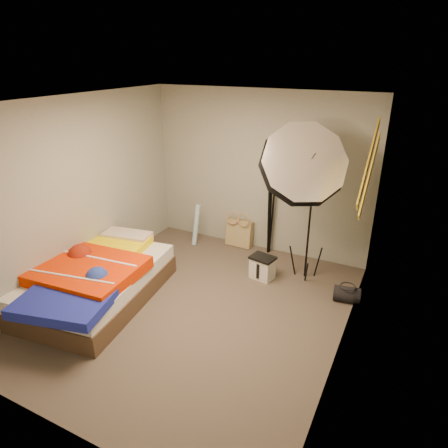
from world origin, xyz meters
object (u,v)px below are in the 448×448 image
Objects in this scene: tote_bag at (239,233)px; bed at (94,279)px; wrapping_roll at (196,225)px; camera_tripod at (270,213)px; photo_umbrella at (302,166)px; duffel_bag at (347,294)px; camera_case at (262,268)px.

tote_bag is 0.20× the size of bed.
camera_tripod reaches higher than wrapping_roll.
photo_umbrella is 1.98× the size of camera_tripod.
bed is at bearing -164.37° from duffel_bag.
photo_umbrella is at bearing 157.78° from duffel_bag.
camera_tripod is at bearing 132.79° from photo_umbrella.
tote_bag reaches higher than camera_case.
camera_tripod reaches higher than camera_case.
camera_tripod is at bearing 138.75° from duffel_bag.
tote_bag is at bearing 22.41° from wrapping_roll.
duffel_bag is at bearing -12.98° from wrapping_roll.
tote_bag is 2.48m from bed.
camera_case is 0.97m from camera_tripod.
duffel_bag is at bearing -31.43° from camera_tripod.
wrapping_roll is 0.59× the size of camera_tripod.
tote_bag is at bearing 148.73° from photo_umbrella.
photo_umbrella is at bearing -29.55° from tote_bag.
photo_umbrella is at bearing 35.72° from bed.
bed is at bearing -129.51° from camera_case.
camera_case is 0.14× the size of bed.
photo_umbrella is (0.43, 0.12, 1.51)m from camera_case.
camera_tripod reaches higher than tote_bag.
bed reaches higher than tote_bag.
bed is 2.75m from camera_tripod.
tote_bag is at bearing 142.64° from camera_case.
bed is (-1.75, -1.45, 0.13)m from camera_case.
bed is at bearing -124.39° from camera_tripod.
tote_bag is 0.64× the size of wrapping_roll.
tote_bag is 2.11m from duffel_bag.
camera_tripod reaches higher than bed.
camera_tripod is (-0.21, 0.80, 0.52)m from camera_case.
camera_tripod is at bearing 12.22° from wrapping_roll.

